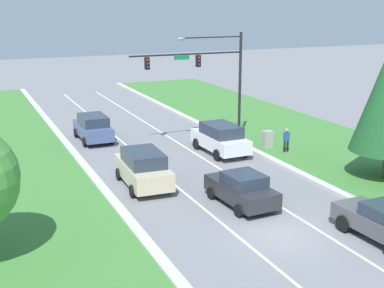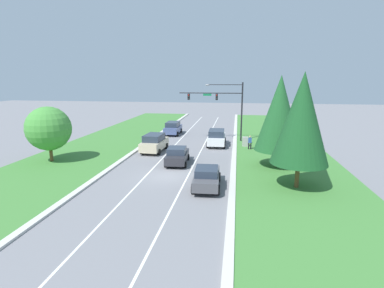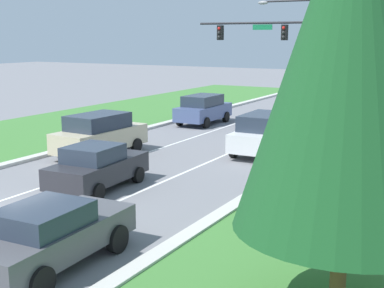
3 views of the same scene
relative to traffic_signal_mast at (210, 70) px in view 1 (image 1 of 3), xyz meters
name	(u,v)px [view 1 (image 1 of 3)]	position (x,y,z in m)	size (l,w,h in m)	color
ground_plane	(280,234)	(-3.99, -15.60, -5.20)	(160.00, 160.00, 0.00)	slate
curb_strip_right	(381,213)	(1.66, -15.60, -5.12)	(0.50, 90.00, 0.15)	beige
curb_strip_left	(159,257)	(-9.64, -15.60, -5.12)	(0.50, 90.00, 0.15)	beige
grass_verge_left	(21,285)	(-14.89, -15.60, -5.16)	(10.00, 90.00, 0.08)	#427F38
lane_stripe_inner_left	(244,242)	(-5.79, -15.60, -5.19)	(0.14, 81.00, 0.01)	white
lane_stripe_inner_right	(314,228)	(-2.19, -15.60, -5.19)	(0.14, 81.00, 0.01)	white
traffic_signal_mast	(210,70)	(0.00, 0.00, 0.00)	(8.38, 0.41, 7.74)	black
slate_blue_suv	(93,128)	(-7.60, 3.62, -4.21)	(2.16, 4.67, 1.90)	#475684
white_suv	(220,138)	(-0.61, -3.01, -4.16)	(2.35, 4.98, 1.99)	white
charcoal_sedan	(242,189)	(-3.85, -11.82, -4.35)	(2.29, 4.40, 1.69)	#28282D
champagne_suv	(143,168)	(-7.44, -7.22, -4.15)	(2.41, 4.97, 2.02)	beige
utility_cabinet	(267,140)	(2.92, -3.20, -4.58)	(0.70, 0.60, 1.23)	#9E9E99
pedestrian	(286,139)	(3.42, -4.76, -4.26)	(0.40, 0.25, 1.69)	black
fire_hydrant	(262,136)	(3.66, -1.32, -4.85)	(0.34, 0.20, 0.70)	gold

